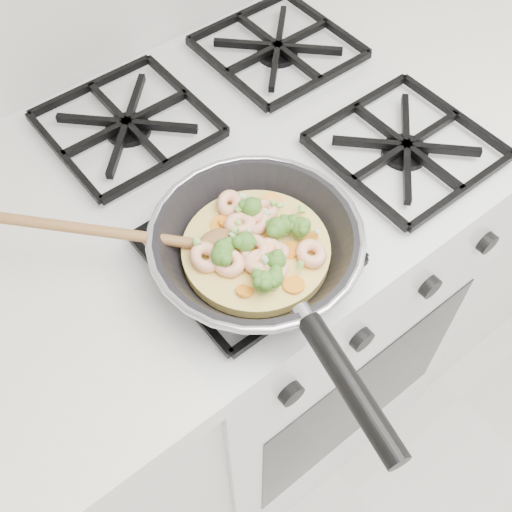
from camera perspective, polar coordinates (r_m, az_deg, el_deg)
stove at (r=1.33m, az=0.56°, el=-3.40°), size 0.60×0.60×0.92m
counter_right at (r=1.77m, az=21.58°, el=10.53°), size 1.00×0.60×0.90m
skillet at (r=0.78m, az=0.03°, el=0.72°), size 0.41×0.53×0.10m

